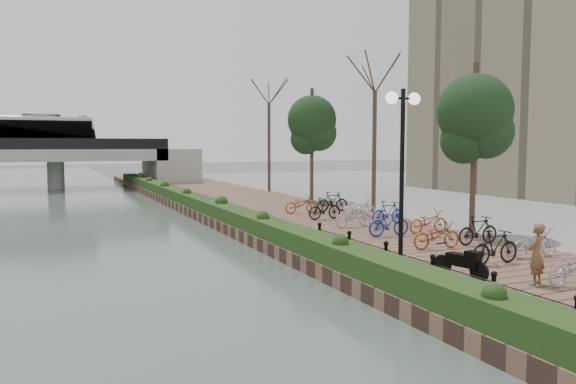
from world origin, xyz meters
TOP-DOWN VIEW (x-y plane):
  - ground at (0.00, 0.00)m, footprint 220.00×220.00m
  - promenade at (4.00, 17.50)m, footprint 8.00×75.00m
  - inland_pavement at (20.00, 17.50)m, footprint 24.00×75.00m
  - hedge at (0.60, 20.00)m, footprint 1.10×56.00m
  - chain_fence at (1.40, 2.00)m, footprint 0.10×14.10m
  - lamppost at (1.47, 4.43)m, footprint 1.02×0.32m
  - motorcycle at (2.58, 3.37)m, footprint 0.71×1.44m
  - pedestrian at (3.77, 2.07)m, footprint 0.65×0.55m
  - bicycle_parking at (5.49, 9.59)m, footprint 2.40×17.32m
  - street_trees at (8.00, 12.68)m, footprint 3.20×37.12m

SIDE VIEW (x-z plane):
  - ground at x=0.00m, z-range 0.00..0.00m
  - promenade at x=4.00m, z-range 0.00..0.50m
  - inland_pavement at x=20.00m, z-range 0.00..0.50m
  - hedge at x=0.60m, z-range 0.50..1.10m
  - chain_fence at x=1.40m, z-range 0.50..1.20m
  - motorcycle at x=2.58m, z-range 0.50..1.36m
  - bicycle_parking at x=5.49m, z-range 0.47..1.47m
  - pedestrian at x=3.77m, z-range 0.50..2.02m
  - street_trees at x=8.00m, z-range 0.29..7.09m
  - lamppost at x=1.47m, z-range 1.57..6.43m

